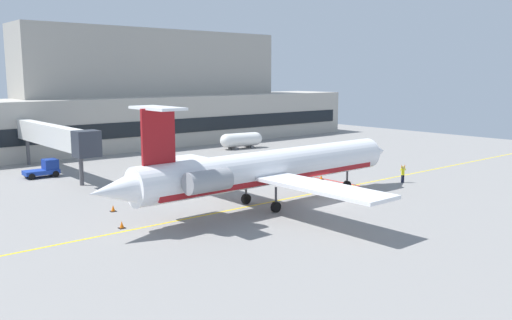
{
  "coord_description": "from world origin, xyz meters",
  "views": [
    {
      "loc": [
        -35.41,
        -32.33,
        11.37
      ],
      "look_at": [
        -1.38,
        8.18,
        3.0
      ],
      "focal_mm": 37.93,
      "sensor_mm": 36.0,
      "label": 1
    }
  ],
  "objects": [
    {
      "name": "ground",
      "position": [
        0.0,
        0.0,
        -0.05
      ],
      "size": [
        120.0,
        120.0,
        0.11
      ],
      "color": "gray"
    },
    {
      "name": "terminal_building",
      "position": [
        8.14,
        46.6,
        7.2
      ],
      "size": [
        79.82,
        12.51,
        18.65
      ],
      "color": "#ADA89E",
      "rests_on": "ground"
    },
    {
      "name": "jet_bridge_west",
      "position": [
        -13.86,
        28.63,
        4.47
      ],
      "size": [
        2.4,
        21.23,
        5.84
      ],
      "color": "silver",
      "rests_on": "ground"
    },
    {
      "name": "regional_jet",
      "position": [
        -5.15,
        2.17,
        3.38
      ],
      "size": [
        32.7,
        26.06,
        9.09
      ],
      "color": "white",
      "rests_on": "ground"
    },
    {
      "name": "baggage_tug",
      "position": [
        -15.13,
        28.74,
        0.9
      ],
      "size": [
        3.74,
        2.26,
        1.95
      ],
      "color": "#19389E",
      "rests_on": "ground"
    },
    {
      "name": "pushback_tractor",
      "position": [
        -0.98,
        27.62,
        0.96
      ],
      "size": [
        3.71,
        2.62,
        2.09
      ],
      "color": "#E5B20C",
      "rests_on": "ground"
    },
    {
      "name": "belt_loader",
      "position": [
        -5.73,
        18.95,
        0.83
      ],
      "size": [
        3.44,
        3.74,
        1.76
      ],
      "color": "silver",
      "rests_on": "ground"
    },
    {
      "name": "fuel_tank",
      "position": [
        16.43,
        32.94,
        1.37
      ],
      "size": [
        7.22,
        2.79,
        2.44
      ],
      "color": "white",
      "rests_on": "ground"
    },
    {
      "name": "marshaller",
      "position": [
        12.87,
        0.84,
        0.97
      ],
      "size": [
        0.82,
        0.34,
        1.91
      ],
      "color": "#191E33",
      "rests_on": "ground"
    },
    {
      "name": "safety_cone_alpha",
      "position": [
        7.52,
        7.63,
        0.25
      ],
      "size": [
        0.47,
        0.47,
        0.55
      ],
      "color": "orange",
      "rests_on": "ground"
    },
    {
      "name": "safety_cone_bravo",
      "position": [
        -17.94,
        4.09,
        0.25
      ],
      "size": [
        0.47,
        0.47,
        0.55
      ],
      "color": "orange",
      "rests_on": "ground"
    },
    {
      "name": "safety_cone_charlie",
      "position": [
        -16.21,
        9.2,
        0.25
      ],
      "size": [
        0.47,
        0.47,
        0.55
      ],
      "color": "orange",
      "rests_on": "ground"
    }
  ]
}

